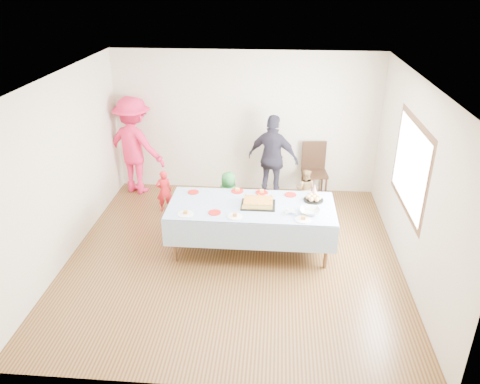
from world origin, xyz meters
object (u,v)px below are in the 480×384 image
at_px(party_table, 251,208).
at_px(adult_left, 135,146).
at_px(birthday_cake, 258,203).
at_px(dining_chair, 314,167).

relative_size(party_table, adult_left, 1.32).
bearing_deg(birthday_cake, party_table, 177.19).
bearing_deg(party_table, adult_left, 140.00).
distance_m(birthday_cake, adult_left, 3.15).
height_order(party_table, dining_chair, dining_chair).
distance_m(party_table, birthday_cake, 0.14).
distance_m(party_table, adult_left, 3.08).
bearing_deg(dining_chair, birthday_cake, -120.96).
distance_m(birthday_cake, dining_chair, 2.30).
xyz_separation_m(party_table, dining_chair, (1.08, 2.06, -0.14)).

